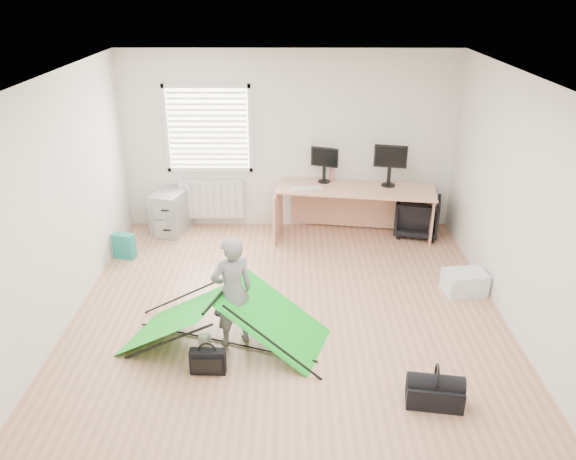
{
  "coord_description": "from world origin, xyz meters",
  "views": [
    {
      "loc": [
        0.03,
        -5.48,
        3.6
      ],
      "look_at": [
        0.0,
        0.4,
        0.95
      ],
      "focal_mm": 35.0,
      "sensor_mm": 36.0,
      "label": 1
    }
  ],
  "objects_px": {
    "office_chair": "(417,216)",
    "person": "(232,292)",
    "monitor_right": "(389,171)",
    "laptop_bag": "(208,361)",
    "kite": "(224,318)",
    "thermos": "(332,174)",
    "desk": "(354,213)",
    "monitor_left": "(324,169)",
    "storage_crate": "(465,282)",
    "duffel_bag": "(435,394)",
    "filing_cabinet": "(170,213)"
  },
  "relations": [
    {
      "from": "thermos",
      "to": "duffel_bag",
      "type": "distance_m",
      "value": 4.11
    },
    {
      "from": "monitor_left",
      "to": "duffel_bag",
      "type": "height_order",
      "value": "monitor_left"
    },
    {
      "from": "desk",
      "to": "person",
      "type": "distance_m",
      "value": 3.14
    },
    {
      "from": "laptop_bag",
      "to": "monitor_left",
      "type": "bearing_deg",
      "value": 70.72
    },
    {
      "from": "desk",
      "to": "office_chair",
      "type": "relative_size",
      "value": 3.52
    },
    {
      "from": "office_chair",
      "to": "monitor_left",
      "type": "bearing_deg",
      "value": 8.48
    },
    {
      "from": "thermos",
      "to": "duffel_bag",
      "type": "relative_size",
      "value": 0.43
    },
    {
      "from": "monitor_left",
      "to": "kite",
      "type": "bearing_deg",
      "value": -90.41
    },
    {
      "from": "office_chair",
      "to": "kite",
      "type": "xyz_separation_m",
      "value": [
        -2.62,
        -2.84,
        0.02
      ]
    },
    {
      "from": "desk",
      "to": "monitor_right",
      "type": "relative_size",
      "value": 4.84
    },
    {
      "from": "kite",
      "to": "monitor_right",
      "type": "bearing_deg",
      "value": 71.77
    },
    {
      "from": "desk",
      "to": "monitor_right",
      "type": "height_order",
      "value": "monitor_right"
    },
    {
      "from": "office_chair",
      "to": "person",
      "type": "relative_size",
      "value": 0.52
    },
    {
      "from": "duffel_bag",
      "to": "desk",
      "type": "bearing_deg",
      "value": 104.3
    },
    {
      "from": "office_chair",
      "to": "duffel_bag",
      "type": "bearing_deg",
      "value": 95.63
    },
    {
      "from": "filing_cabinet",
      "to": "person",
      "type": "relative_size",
      "value": 0.52
    },
    {
      "from": "laptop_bag",
      "to": "thermos",
      "type": "bearing_deg",
      "value": 69.26
    },
    {
      "from": "office_chair",
      "to": "storage_crate",
      "type": "relative_size",
      "value": 1.31
    },
    {
      "from": "thermos",
      "to": "office_chair",
      "type": "relative_size",
      "value": 0.34
    },
    {
      "from": "storage_crate",
      "to": "duffel_bag",
      "type": "bearing_deg",
      "value": -112.58
    },
    {
      "from": "thermos",
      "to": "monitor_left",
      "type": "bearing_deg",
      "value": -158.76
    },
    {
      "from": "desk",
      "to": "kite",
      "type": "bearing_deg",
      "value": -112.52
    },
    {
      "from": "thermos",
      "to": "office_chair",
      "type": "xyz_separation_m",
      "value": [
        1.3,
        -0.2,
        -0.6
      ]
    },
    {
      "from": "monitor_right",
      "to": "laptop_bag",
      "type": "relative_size",
      "value": 1.34
    },
    {
      "from": "storage_crate",
      "to": "duffel_bag",
      "type": "xyz_separation_m",
      "value": [
        -0.84,
        -2.02,
        -0.03
      ]
    },
    {
      "from": "desk",
      "to": "monitor_left",
      "type": "xyz_separation_m",
      "value": [
        -0.45,
        0.25,
        0.59
      ]
    },
    {
      "from": "office_chair",
      "to": "person",
      "type": "xyz_separation_m",
      "value": [
        -2.53,
        -2.82,
        0.33
      ]
    },
    {
      "from": "desk",
      "to": "laptop_bag",
      "type": "xyz_separation_m",
      "value": [
        -1.77,
        -3.23,
        -0.26
      ]
    },
    {
      "from": "thermos",
      "to": "laptop_bag",
      "type": "height_order",
      "value": "thermos"
    },
    {
      "from": "filing_cabinet",
      "to": "kite",
      "type": "xyz_separation_m",
      "value": [
        1.14,
        -2.89,
        -0.0
      ]
    },
    {
      "from": "duffel_bag",
      "to": "filing_cabinet",
      "type": "bearing_deg",
      "value": 138.14
    },
    {
      "from": "person",
      "to": "thermos",
      "type": "bearing_deg",
      "value": -137.67
    },
    {
      "from": "thermos",
      "to": "storage_crate",
      "type": "bearing_deg",
      "value": -51.52
    },
    {
      "from": "desk",
      "to": "kite",
      "type": "xyz_separation_m",
      "value": [
        -1.65,
        -2.74,
        -0.07
      ]
    },
    {
      "from": "monitor_left",
      "to": "monitor_right",
      "type": "height_order",
      "value": "monitor_right"
    },
    {
      "from": "desk",
      "to": "filing_cabinet",
      "type": "xyz_separation_m",
      "value": [
        -2.8,
        0.15,
        -0.07
      ]
    },
    {
      "from": "monitor_left",
      "to": "desk",
      "type": "bearing_deg",
      "value": -7.92
    },
    {
      "from": "storage_crate",
      "to": "person",
      "type": "bearing_deg",
      "value": -158.96
    },
    {
      "from": "person",
      "to": "kite",
      "type": "bearing_deg",
      "value": -9.94
    },
    {
      "from": "monitor_right",
      "to": "office_chair",
      "type": "height_order",
      "value": "monitor_right"
    },
    {
      "from": "storage_crate",
      "to": "filing_cabinet",
      "type": "bearing_deg",
      "value": 155.89
    },
    {
      "from": "monitor_left",
      "to": "storage_crate",
      "type": "xyz_separation_m",
      "value": [
        1.67,
        -1.9,
        -0.85
      ]
    },
    {
      "from": "monitor_left",
      "to": "office_chair",
      "type": "relative_size",
      "value": 0.63
    },
    {
      "from": "filing_cabinet",
      "to": "kite",
      "type": "relative_size",
      "value": 0.31
    },
    {
      "from": "desk",
      "to": "person",
      "type": "height_order",
      "value": "person"
    },
    {
      "from": "thermos",
      "to": "person",
      "type": "bearing_deg",
      "value": -112.12
    },
    {
      "from": "office_chair",
      "to": "storage_crate",
      "type": "xyz_separation_m",
      "value": [
        0.25,
        -1.75,
        -0.16
      ]
    },
    {
      "from": "monitor_right",
      "to": "laptop_bag",
      "type": "bearing_deg",
      "value": -111.66
    },
    {
      "from": "monitor_left",
      "to": "storage_crate",
      "type": "relative_size",
      "value": 0.83
    },
    {
      "from": "office_chair",
      "to": "thermos",
      "type": "bearing_deg",
      "value": 5.87
    }
  ]
}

